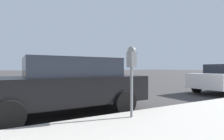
{
  "coord_description": "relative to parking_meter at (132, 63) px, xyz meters",
  "views": [
    {
      "loc": [
        -5.84,
        1.36,
        1.26
      ],
      "look_at": [
        -2.15,
        -0.65,
        1.22
      ],
      "focal_mm": 28.0,
      "sensor_mm": 36.0,
      "label": 1
    }
  ],
  "objects": [
    {
      "name": "ground_plane",
      "position": [
        2.64,
        0.88,
        -1.38
      ],
      "size": [
        220.0,
        220.0,
        0.0
      ],
      "primitive_type": "plane",
      "color": "#3D3A3A"
    },
    {
      "name": "parking_meter",
      "position": [
        0.0,
        0.0,
        0.0
      ],
      "size": [
        0.21,
        0.19,
        1.58
      ],
      "color": "gray",
      "rests_on": "sidewalk"
    },
    {
      "name": "car_black",
      "position": [
        1.73,
        0.98,
        -0.56
      ],
      "size": [
        2.13,
        4.47,
        1.55
      ],
      "rotation": [
        0.0,
        0.0,
        0.02
      ],
      "color": "black",
      "rests_on": "ground_plane"
    }
  ]
}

